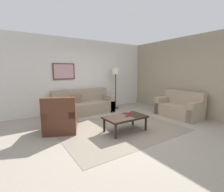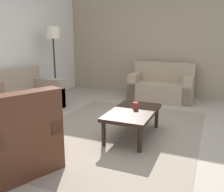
% 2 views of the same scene
% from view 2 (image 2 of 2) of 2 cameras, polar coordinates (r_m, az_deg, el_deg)
% --- Properties ---
extents(ground_plane, '(8.00, 8.00, 0.00)m').
position_cam_2_polar(ground_plane, '(3.91, 1.07, -8.71)').
color(ground_plane, gray).
extents(stone_feature_panel, '(0.12, 5.20, 2.80)m').
position_cam_2_polar(stone_feature_panel, '(6.50, 11.27, 12.67)').
color(stone_feature_panel, gray).
rests_on(stone_feature_panel, ground_plane).
extents(area_rug, '(3.26, 2.50, 0.01)m').
position_cam_2_polar(area_rug, '(3.91, 1.07, -8.65)').
color(area_rug, gray).
rests_on(area_rug, ground_plane).
extents(couch_main, '(2.19, 0.89, 0.88)m').
position_cam_2_polar(couch_main, '(4.86, -23.40, -1.68)').
color(couch_main, gray).
rests_on(couch_main, ground_plane).
extents(couch_loveseat, '(0.81, 1.47, 0.88)m').
position_cam_2_polar(couch_loveseat, '(6.07, 11.60, 2.13)').
color(couch_loveseat, gray).
rests_on(couch_loveseat, ground_plane).
extents(armchair_leather, '(1.06, 1.06, 0.95)m').
position_cam_2_polar(armchair_leather, '(3.00, -21.06, -10.56)').
color(armchair_leather, '#4C2819').
rests_on(armchair_leather, ground_plane).
extents(coffee_table, '(1.10, 0.64, 0.41)m').
position_cam_2_polar(coffee_table, '(3.71, 4.89, -4.13)').
color(coffee_table, black).
rests_on(coffee_table, ground_plane).
extents(cup, '(0.08, 0.08, 0.11)m').
position_cam_2_polar(cup, '(3.76, 5.51, -2.27)').
color(cup, '#B2332D').
rests_on(cup, coffee_table).
extents(lamp_standing, '(0.32, 0.32, 1.71)m').
position_cam_2_polar(lamp_standing, '(5.78, -13.58, 12.53)').
color(lamp_standing, black).
rests_on(lamp_standing, ground_plane).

